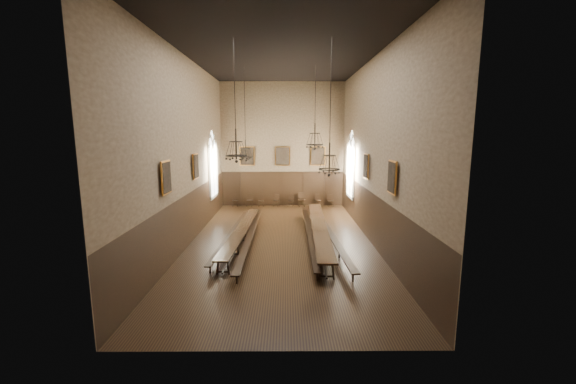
{
  "coord_description": "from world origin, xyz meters",
  "views": [
    {
      "loc": [
        0.26,
        -17.05,
        5.42
      ],
      "look_at": [
        0.36,
        1.5,
        2.28
      ],
      "focal_mm": 22.0,
      "sensor_mm": 36.0,
      "label": 1
    }
  ],
  "objects_px": {
    "chair_2": "(261,203)",
    "chair_6": "(318,203)",
    "chair_4": "(291,203)",
    "chandelier_front_left": "(236,148)",
    "table_left": "(242,235)",
    "chair_3": "(276,203)",
    "chair_7": "(330,203)",
    "chandelier_front_right": "(329,161)",
    "chair_5": "(302,202)",
    "table_right": "(319,233)",
    "chandelier_back_left": "(246,150)",
    "chair_0": "(235,203)",
    "chair_1": "(250,203)",
    "chandelier_back_right": "(315,140)",
    "bench_right_inner": "(310,236)",
    "bench_left_outer": "(231,235)",
    "bench_left_inner": "(251,236)",
    "bench_right_outer": "(330,235)"
  },
  "relations": [
    {
      "from": "chandelier_front_left",
      "to": "chair_7",
      "type": "bearing_deg",
      "value": 64.99
    },
    {
      "from": "table_left",
      "to": "chair_5",
      "type": "xyz_separation_m",
      "value": [
        3.37,
        8.64,
        -0.04
      ]
    },
    {
      "from": "chair_6",
      "to": "chair_4",
      "type": "bearing_deg",
      "value": 176.93
    },
    {
      "from": "chandelier_front_right",
      "to": "chair_5",
      "type": "bearing_deg",
      "value": 92.93
    },
    {
      "from": "table_right",
      "to": "chair_3",
      "type": "height_order",
      "value": "chair_3"
    },
    {
      "from": "chair_2",
      "to": "chair_6",
      "type": "height_order",
      "value": "chair_6"
    },
    {
      "from": "bench_left_outer",
      "to": "chair_3",
      "type": "xyz_separation_m",
      "value": [
        2.05,
        8.38,
        0.01
      ]
    },
    {
      "from": "chair_5",
      "to": "chandelier_front_right",
      "type": "distance_m",
      "value": 12.21
    },
    {
      "from": "bench_left_inner",
      "to": "chandelier_back_left",
      "type": "relative_size",
      "value": 2.1
    },
    {
      "from": "bench_left_inner",
      "to": "chandelier_front_right",
      "type": "xyz_separation_m",
      "value": [
        3.51,
        -2.91,
        4.0
      ]
    },
    {
      "from": "table_right",
      "to": "chair_4",
      "type": "distance_m",
      "value": 8.52
    },
    {
      "from": "chandelier_front_right",
      "to": "bench_right_outer",
      "type": "bearing_deg",
      "value": 81.5
    },
    {
      "from": "bench_left_inner",
      "to": "chandelier_back_left",
      "type": "distance_m",
      "value": 5.14
    },
    {
      "from": "chair_1",
      "to": "chair_2",
      "type": "height_order",
      "value": "chair_1"
    },
    {
      "from": "table_left",
      "to": "chair_3",
      "type": "height_order",
      "value": "chair_3"
    },
    {
      "from": "bench_right_inner",
      "to": "chair_2",
      "type": "xyz_separation_m",
      "value": [
        -3.03,
        8.47,
        -0.03
      ]
    },
    {
      "from": "table_right",
      "to": "chair_7",
      "type": "relative_size",
      "value": 12.21
    },
    {
      "from": "chair_0",
      "to": "bench_left_outer",
      "type": "bearing_deg",
      "value": -85.36
    },
    {
      "from": "bench_left_outer",
      "to": "chair_3",
      "type": "height_order",
      "value": "chair_3"
    },
    {
      "from": "chair_0",
      "to": "chair_7",
      "type": "relative_size",
      "value": 1.03
    },
    {
      "from": "chair_4",
      "to": "chandelier_front_left",
      "type": "height_order",
      "value": "chandelier_front_left"
    },
    {
      "from": "table_right",
      "to": "chair_2",
      "type": "relative_size",
      "value": 12.03
    },
    {
      "from": "table_left",
      "to": "chandelier_back_left",
      "type": "height_order",
      "value": "chandelier_back_left"
    },
    {
      "from": "bench_right_outer",
      "to": "chandelier_back_left",
      "type": "relative_size",
      "value": 2.11
    },
    {
      "from": "chair_5",
      "to": "bench_left_inner",
      "type": "bearing_deg",
      "value": -115.01
    },
    {
      "from": "chair_1",
      "to": "table_left",
      "type": "bearing_deg",
      "value": -76.15
    },
    {
      "from": "bench_right_inner",
      "to": "chair_6",
      "type": "height_order",
      "value": "chair_6"
    },
    {
      "from": "chair_5",
      "to": "chandelier_front_left",
      "type": "bearing_deg",
      "value": -111.75
    },
    {
      "from": "chair_0",
      "to": "chair_6",
      "type": "xyz_separation_m",
      "value": [
        6.13,
        0.02,
        -0.0
      ]
    },
    {
      "from": "bench_left_outer",
      "to": "chandelier_front_right",
      "type": "distance_m",
      "value": 6.84
    },
    {
      "from": "table_right",
      "to": "bench_left_outer",
      "type": "height_order",
      "value": "table_right"
    },
    {
      "from": "chair_4",
      "to": "chandelier_front_right",
      "type": "bearing_deg",
      "value": -67.1
    },
    {
      "from": "bench_right_inner",
      "to": "chandelier_back_left",
      "type": "bearing_deg",
      "value": 139.75
    },
    {
      "from": "bench_left_outer",
      "to": "chair_6",
      "type": "distance_m",
      "value": 9.84
    },
    {
      "from": "table_right",
      "to": "chandelier_front_right",
      "type": "relative_size",
      "value": 2.03
    },
    {
      "from": "table_left",
      "to": "chandelier_front_left",
      "type": "bearing_deg",
      "value": -85.45
    },
    {
      "from": "chair_0",
      "to": "chair_1",
      "type": "xyz_separation_m",
      "value": [
        1.07,
        -0.02,
        0.02
      ]
    },
    {
      "from": "chair_0",
      "to": "chandelier_back_left",
      "type": "relative_size",
      "value": 0.17
    },
    {
      "from": "table_right",
      "to": "chandelier_back_left",
      "type": "relative_size",
      "value": 2.07
    },
    {
      "from": "chair_0",
      "to": "chandelier_back_left",
      "type": "xyz_separation_m",
      "value": [
        1.49,
        -5.62,
        4.15
      ]
    },
    {
      "from": "bench_right_inner",
      "to": "chair_5",
      "type": "xyz_separation_m",
      "value": [
        -0.04,
        8.51,
        0.01
      ]
    },
    {
      "from": "chair_1",
      "to": "chandelier_front_left",
      "type": "distance_m",
      "value": 12.28
    },
    {
      "from": "table_right",
      "to": "chandelier_back_right",
      "type": "relative_size",
      "value": 2.39
    },
    {
      "from": "chandelier_back_left",
      "to": "chair_1",
      "type": "bearing_deg",
      "value": 94.21
    },
    {
      "from": "table_right",
      "to": "bench_left_inner",
      "type": "height_order",
      "value": "table_right"
    },
    {
      "from": "table_left",
      "to": "chair_7",
      "type": "distance_m",
      "value": 10.21
    },
    {
      "from": "chair_3",
      "to": "chandelier_back_right",
      "type": "distance_m",
      "value": 7.92
    },
    {
      "from": "table_left",
      "to": "bench_left_outer",
      "type": "relative_size",
      "value": 0.98
    },
    {
      "from": "chair_3",
      "to": "chair_7",
      "type": "height_order",
      "value": "chair_3"
    },
    {
      "from": "chair_4",
      "to": "chair_6",
      "type": "xyz_separation_m",
      "value": [
        2.01,
        0.08,
        -0.0
      ]
    }
  ]
}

